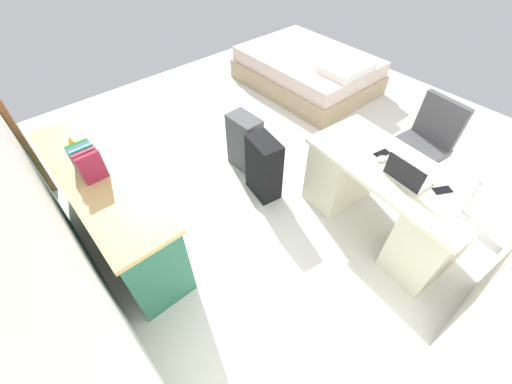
{
  "coord_description": "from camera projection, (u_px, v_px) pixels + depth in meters",
  "views": [
    {
      "loc": [
        -1.94,
        2.19,
        2.47
      ],
      "look_at": [
        -0.61,
        1.04,
        0.6
      ],
      "focal_mm": 22.58,
      "sensor_mm": 36.0,
      "label": 1
    }
  ],
  "objects": [
    {
      "name": "ground_plane",
      "position": [
        289.0,
        157.0,
        3.79
      ],
      "size": [
        5.68,
        5.68,
        0.0
      ],
      "primitive_type": "plane",
      "color": "silver"
    },
    {
      "name": "wall_back",
      "position": [
        9.0,
        160.0,
        1.8
      ],
      "size": [
        4.45,
        0.1,
        2.57
      ],
      "primitive_type": "cube",
      "color": "silver",
      "rests_on": "ground_plane"
    },
    {
      "name": "desk",
      "position": [
        384.0,
        199.0,
        2.81
      ],
      "size": [
        1.5,
        0.8,
        0.74
      ],
      "color": "beige",
      "rests_on": "ground_plane"
    },
    {
      "name": "office_chair",
      "position": [
        419.0,
        150.0,
        3.21
      ],
      "size": [
        0.52,
        0.52,
        0.94
      ],
      "color": "black",
      "rests_on": "ground_plane"
    },
    {
      "name": "credenza",
      "position": [
        111.0,
        208.0,
        2.72
      ],
      "size": [
        1.8,
        0.48,
        0.79
      ],
      "color": "#28664C",
      "rests_on": "ground_plane"
    },
    {
      "name": "bed",
      "position": [
        308.0,
        70.0,
        4.76
      ],
      "size": [
        1.91,
        1.41,
        0.58
      ],
      "color": "tan",
      "rests_on": "ground_plane"
    },
    {
      "name": "suitcase_black",
      "position": [
        264.0,
        168.0,
        3.17
      ],
      "size": [
        0.39,
        0.28,
        0.66
      ],
      "primitive_type": "cube",
      "rotation": [
        0.0,
        0.0,
        -0.17
      ],
      "color": "black",
      "rests_on": "ground_plane"
    },
    {
      "name": "suitcase_spare_grey",
      "position": [
        245.0,
        143.0,
        3.47
      ],
      "size": [
        0.37,
        0.23,
        0.63
      ],
      "primitive_type": "cube",
      "rotation": [
        0.0,
        0.0,
        0.03
      ],
      "color": "#4C4C51",
      "rests_on": "ground_plane"
    },
    {
      "name": "laptop",
      "position": [
        407.0,
        176.0,
        2.43
      ],
      "size": [
        0.33,
        0.25,
        0.21
      ],
      "color": "#B7B7BC",
      "rests_on": "desk"
    },
    {
      "name": "computer_mouse",
      "position": [
        381.0,
        159.0,
        2.62
      ],
      "size": [
        0.07,
        0.11,
        0.03
      ],
      "primitive_type": "ellipsoid",
      "rotation": [
        0.0,
        0.0,
        -0.1
      ],
      "color": "white",
      "rests_on": "desk"
    },
    {
      "name": "cell_phone_near_laptop",
      "position": [
        442.0,
        190.0,
        2.39
      ],
      "size": [
        0.12,
        0.15,
        0.01
      ],
      "primitive_type": "cube",
      "rotation": [
        0.0,
        0.0,
        -0.51
      ],
      "color": "black",
      "rests_on": "desk"
    },
    {
      "name": "cell_phone_by_mouse",
      "position": [
        382.0,
        153.0,
        2.68
      ],
      "size": [
        0.09,
        0.15,
        0.01
      ],
      "primitive_type": "cube",
      "rotation": [
        0.0,
        0.0,
        -0.19
      ],
      "color": "black",
      "rests_on": "desk"
    },
    {
      "name": "desk_lamp",
      "position": [
        473.0,
        183.0,
        2.08
      ],
      "size": [
        0.16,
        0.11,
        0.34
      ],
      "color": "silver",
      "rests_on": "desk"
    },
    {
      "name": "book_row",
      "position": [
        87.0,
        161.0,
        2.38
      ],
      "size": [
        0.27,
        0.17,
        0.24
      ],
      "color": "maroon",
      "rests_on": "credenza"
    },
    {
      "name": "figurine_small",
      "position": [
        71.0,
        142.0,
        2.61
      ],
      "size": [
        0.08,
        0.08,
        0.11
      ],
      "primitive_type": "cone",
      "color": "gold",
      "rests_on": "credenza"
    }
  ]
}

